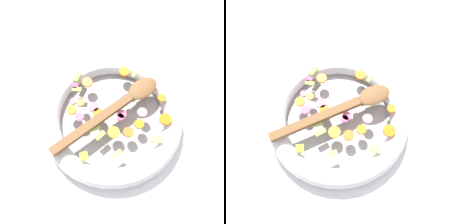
# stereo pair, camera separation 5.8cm
# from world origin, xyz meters

# --- Properties ---
(ground_plane) EXTENTS (4.00, 4.00, 0.00)m
(ground_plane) POSITION_xyz_m (0.00, 0.00, 0.00)
(ground_plane) COLOR silver
(skillet) EXTENTS (0.39, 0.39, 0.05)m
(skillet) POSITION_xyz_m (0.00, 0.00, 0.02)
(skillet) COLOR gray
(skillet) RESTS_ON ground_plane
(chopped_vegetables) EXTENTS (0.29, 0.29, 0.01)m
(chopped_vegetables) POSITION_xyz_m (-0.01, 0.00, 0.05)
(chopped_vegetables) COLOR orange
(chopped_vegetables) RESTS_ON skillet
(wooden_spoon) EXTENTS (0.26, 0.27, 0.01)m
(wooden_spoon) POSITION_xyz_m (-0.01, 0.01, 0.06)
(wooden_spoon) COLOR brown
(wooden_spoon) RESTS_ON chopped_vegetables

